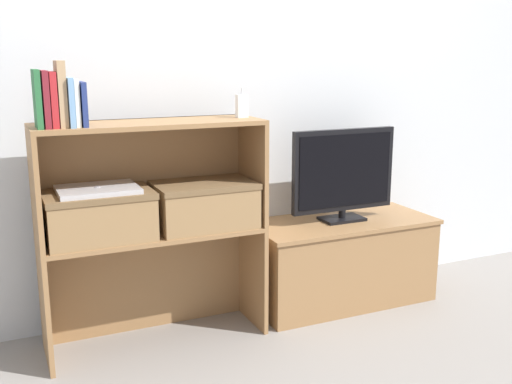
{
  "coord_description": "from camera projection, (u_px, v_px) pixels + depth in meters",
  "views": [
    {
      "loc": [
        -1.12,
        -2.32,
        1.26
      ],
      "look_at": [
        0.0,
        0.16,
        0.65
      ],
      "focal_mm": 42.0,
      "sensor_mm": 36.0,
      "label": 1
    }
  ],
  "objects": [
    {
      "name": "book_ivory",
      "position": [
        76.0,
        103.0,
        2.32
      ],
      "size": [
        0.02,
        0.12,
        0.18
      ],
      "color": "silver",
      "rests_on": "bookshelf_upper_tier"
    },
    {
      "name": "tv_stand",
      "position": [
        340.0,
        260.0,
        3.13
      ],
      "size": [
        0.96,
        0.44,
        0.44
      ],
      "color": "olive",
      "rests_on": "ground_plane"
    },
    {
      "name": "ground_plane",
      "position": [
        270.0,
        334.0,
        2.79
      ],
      "size": [
        16.0,
        16.0,
        0.0
      ],
      "primitive_type": "plane",
      "color": "gray"
    },
    {
      "name": "book_tan",
      "position": [
        61.0,
        94.0,
        2.29
      ],
      "size": [
        0.03,
        0.12,
        0.25
      ],
      "color": "tan",
      "rests_on": "bookshelf_upper_tier"
    },
    {
      "name": "bookshelf_lower_tier",
      "position": [
        152.0,
        268.0,
        2.72
      ],
      "size": [
        0.97,
        0.32,
        0.51
      ],
      "color": "olive",
      "rests_on": "ground_plane"
    },
    {
      "name": "book_navy",
      "position": [
        82.0,
        104.0,
        2.33
      ],
      "size": [
        0.02,
        0.14,
        0.17
      ],
      "color": "navy",
      "rests_on": "bookshelf_upper_tier"
    },
    {
      "name": "storage_basket_right",
      "position": [
        204.0,
        202.0,
        2.68
      ],
      "size": [
        0.44,
        0.29,
        0.2
      ],
      "color": "#937047",
      "rests_on": "bookshelf_lower_tier"
    },
    {
      "name": "wall_back",
      "position": [
        231.0,
        70.0,
        2.93
      ],
      "size": [
        10.0,
        0.05,
        2.4
      ],
      "color": "silver",
      "rests_on": "ground_plane"
    },
    {
      "name": "book_maroon",
      "position": [
        45.0,
        99.0,
        2.27
      ],
      "size": [
        0.02,
        0.14,
        0.22
      ],
      "color": "maroon",
      "rests_on": "bookshelf_upper_tier"
    },
    {
      "name": "tv",
      "position": [
        344.0,
        173.0,
        3.03
      ],
      "size": [
        0.57,
        0.14,
        0.47
      ],
      "color": "black",
      "rests_on": "tv_stand"
    },
    {
      "name": "laptop",
      "position": [
        98.0,
        189.0,
        2.47
      ],
      "size": [
        0.32,
        0.25,
        0.02
      ],
      "color": "#BCBCC1",
      "rests_on": "storage_basket_left"
    },
    {
      "name": "bookshelf_upper_tier",
      "position": [
        147.0,
        161.0,
        2.61
      ],
      "size": [
        0.97,
        0.32,
        0.48
      ],
      "color": "olive",
      "rests_on": "bookshelf_lower_tier"
    },
    {
      "name": "book_forest",
      "position": [
        37.0,
        99.0,
        2.26
      ],
      "size": [
        0.02,
        0.14,
        0.22
      ],
      "color": "#286638",
      "rests_on": "bookshelf_upper_tier"
    },
    {
      "name": "baby_monitor",
      "position": [
        242.0,
        106.0,
        2.67
      ],
      "size": [
        0.05,
        0.03,
        0.13
      ],
      "color": "white",
      "rests_on": "bookshelf_upper_tier"
    },
    {
      "name": "book_skyblue",
      "position": [
        70.0,
        102.0,
        2.31
      ],
      "size": [
        0.02,
        0.15,
        0.19
      ],
      "color": "#709ECC",
      "rests_on": "bookshelf_upper_tier"
    },
    {
      "name": "storage_basket_left",
      "position": [
        99.0,
        213.0,
        2.49
      ],
      "size": [
        0.44,
        0.29,
        0.2
      ],
      "color": "#937047",
      "rests_on": "bookshelf_lower_tier"
    },
    {
      "name": "book_crimson",
      "position": [
        53.0,
        100.0,
        2.28
      ],
      "size": [
        0.02,
        0.12,
        0.21
      ],
      "color": "#B22328",
      "rests_on": "bookshelf_upper_tier"
    }
  ]
}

